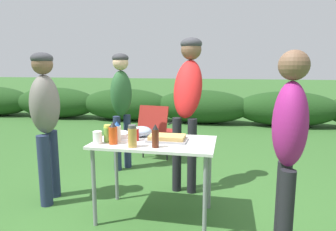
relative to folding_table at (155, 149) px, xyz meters
name	(u,v)px	position (x,y,z in m)	size (l,w,h in m)	color
ground_plane	(155,216)	(0.00, 0.00, -0.66)	(60.00, 60.00, 0.00)	#336028
shrub_hedge	(202,107)	(0.00, 4.80, -0.25)	(14.40, 0.90, 0.83)	#1E4219
folding_table	(155,149)	(0.00, 0.00, 0.00)	(1.10, 0.64, 0.74)	silver
food_tray	(167,138)	(0.11, 0.02, 0.10)	(0.37, 0.22, 0.06)	#9E9EA3
plate_stack	(117,135)	(-0.39, 0.06, 0.10)	(0.24, 0.24, 0.05)	white
mixing_bowl	(141,131)	(-0.18, 0.16, 0.13)	(0.21, 0.21, 0.10)	#99B2CC
paper_cup_stack	(97,137)	(-0.48, -0.19, 0.13)	(0.08, 0.08, 0.11)	white
ketchup_bottle	(136,133)	(-0.18, -0.02, 0.14)	(0.06, 0.06, 0.14)	red
mayo_bottle	(117,132)	(-0.33, -0.08, 0.17)	(0.07, 0.07, 0.19)	silver
bbq_sauce_bottle	(155,136)	(0.06, -0.21, 0.17)	(0.06, 0.06, 0.20)	#562314
relish_jar	(108,134)	(-0.41, -0.11, 0.15)	(0.08, 0.08, 0.16)	olive
spice_jar	(132,136)	(-0.14, -0.24, 0.17)	(0.07, 0.07, 0.19)	#B2893D
hot_sauce_bottle	(113,134)	(-0.33, -0.17, 0.17)	(0.08, 0.08, 0.20)	#CC4214
standing_person_in_gray_fleece	(188,92)	(0.20, 0.76, 0.47)	(0.37, 0.51, 1.74)	black
standing_person_in_dark_puffer	(46,113)	(-1.17, 0.11, 0.29)	(0.34, 0.43, 1.56)	#232D4C
standing_person_in_olive_jacket	(289,139)	(1.07, -0.47, 0.26)	(0.25, 0.34, 1.53)	black
standing_person_in_navy_coat	(121,97)	(-0.77, 1.21, 0.34)	(0.36, 0.39, 1.58)	#232D4C
camp_chair_green_behind_table	(157,128)	(-0.42, 1.82, -0.20)	(0.55, 0.65, 0.83)	maroon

